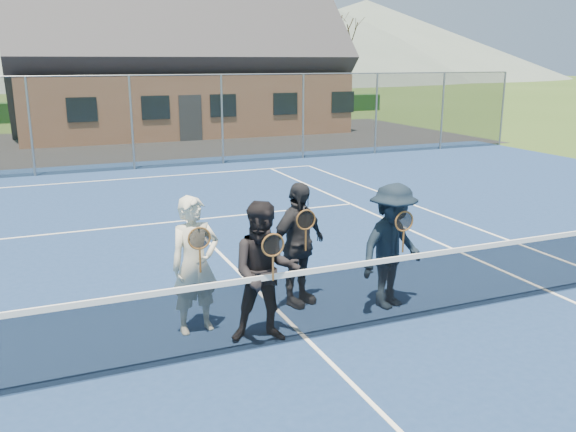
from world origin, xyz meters
The scene contains 17 objects.
ground centered at (0.00, 20.00, 0.00)m, with size 220.00×220.00×0.00m, color #2F491A.
court_surface centered at (0.00, 0.00, 0.01)m, with size 30.00×30.00×0.02m, color navy.
tarmac_carpark centered at (-4.00, 20.00, 0.01)m, with size 40.00×12.00×0.01m, color black.
hedge_row centered at (0.00, 32.00, 0.55)m, with size 40.00×1.20×1.10m, color black.
hill_centre centered at (20.00, 95.00, 11.00)m, with size 120.00×120.00×22.00m, color #526259.
hill_east centered at (55.00, 95.00, 7.00)m, with size 90.00×90.00×14.00m, color #56685E.
court_markings centered at (0.00, 0.00, 0.02)m, with size 11.03×23.83×0.01m.
tennis_net centered at (0.00, 0.00, 0.54)m, with size 11.68×0.08×1.10m.
perimeter_fence centered at (0.00, 13.50, 1.52)m, with size 30.07×0.07×3.02m.
clubhouse centered at (4.00, 24.00, 3.99)m, with size 15.60×8.20×7.70m.
tree_c centered at (2.00, 33.00, 5.79)m, with size 3.20×3.20×7.77m.
tree_d centered at (12.00, 33.00, 5.79)m, with size 3.20×3.20×7.77m.
tree_e centered at (18.00, 33.00, 5.79)m, with size 3.20×3.20×7.77m.
player_a centered at (-1.20, 0.81, 0.92)m, with size 0.71×0.54×1.80m.
player_b centered at (-0.48, 0.20, 0.92)m, with size 1.04×0.91×1.80m.
player_c centered at (0.37, 1.12, 0.92)m, with size 1.14×0.84×1.80m.
player_d centered at (1.56, 0.53, 0.92)m, with size 1.31×1.00×1.80m.
Camera 1 is at (-2.97, -6.46, 3.47)m, focal length 38.00 mm.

